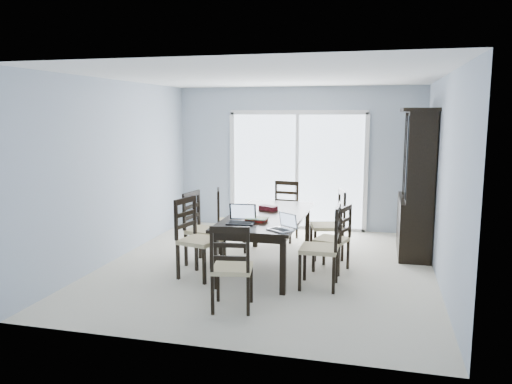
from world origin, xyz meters
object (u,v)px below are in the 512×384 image
at_px(chair_left_mid, 199,220).
at_px(chair_right_near, 328,238).
at_px(chair_left_near, 193,229).
at_px(china_hutch, 416,184).
at_px(chair_right_far, 334,217).
at_px(chair_right_mid, 338,231).
at_px(chair_end_far, 285,204).
at_px(laptop_silver, 281,226).
at_px(dining_table, 267,220).
at_px(cell_phone, 242,229).
at_px(game_box, 268,208).
at_px(chair_end_near, 231,259).
at_px(hot_tub, 292,192).
at_px(chair_left_far, 226,213).
at_px(laptop_dark, 241,219).

xyz_separation_m(chair_left_mid, chair_right_near, (1.88, -0.59, 0.00)).
bearing_deg(chair_left_near, chair_right_near, 103.86).
height_order(china_hutch, chair_right_far, china_hutch).
height_order(chair_right_mid, chair_end_far, chair_end_far).
xyz_separation_m(chair_right_far, laptop_silver, (-0.48, -1.59, 0.18)).
height_order(chair_right_near, chair_end_far, chair_right_near).
relative_size(chair_left_near, chair_end_far, 1.06).
xyz_separation_m(dining_table, cell_phone, (-0.10, -0.93, 0.08)).
height_order(chair_right_mid, game_box, chair_right_mid).
bearing_deg(chair_right_far, chair_end_far, 28.60).
relative_size(chair_end_near, hot_tub, 0.57).
bearing_deg(chair_left_far, laptop_silver, 18.79).
relative_size(chair_left_far, chair_end_far, 0.99).
bearing_deg(china_hutch, chair_end_near, -125.23).
distance_m(chair_right_near, cell_phone, 1.05).
bearing_deg(chair_left_mid, chair_end_far, 160.25).
height_order(chair_left_mid, chair_right_near, chair_right_near).
height_order(laptop_dark, game_box, laptop_dark).
bearing_deg(cell_phone, chair_end_far, 75.73).
distance_m(laptop_silver, hot_tub, 4.51).
bearing_deg(chair_left_mid, game_box, 118.66).
bearing_deg(chair_end_far, game_box, 97.76).
bearing_deg(cell_phone, chair_left_far, 100.44).
relative_size(chair_left_mid, chair_left_far, 1.06).
distance_m(china_hutch, chair_left_far, 2.94).
bearing_deg(chair_end_far, hot_tub, -76.50).
distance_m(china_hutch, game_box, 2.30).
bearing_deg(chair_right_near, hot_tub, 15.54).
height_order(chair_right_mid, cell_phone, chair_right_mid).
relative_size(chair_end_near, laptop_dark, 3.08).
distance_m(chair_right_mid, game_box, 1.07).
height_order(dining_table, chair_end_far, chair_end_far).
bearing_deg(cell_phone, dining_table, 70.31).
distance_m(chair_right_far, cell_phone, 1.89).
distance_m(chair_left_far, cell_phone, 1.77).
relative_size(chair_left_far, cell_phone, 9.53).
distance_m(dining_table, laptop_dark, 0.69).
height_order(chair_end_near, laptop_silver, chair_end_near).
height_order(chair_right_near, laptop_silver, chair_right_near).
bearing_deg(chair_end_far, dining_table, 99.44).
distance_m(chair_left_mid, chair_left_far, 0.73).
bearing_deg(laptop_dark, laptop_silver, -28.04).
bearing_deg(laptop_dark, chair_left_mid, 137.16).
bearing_deg(dining_table, cell_phone, -96.21).
bearing_deg(chair_right_near, cell_phone, 106.71).
relative_size(laptop_silver, cell_phone, 3.03).
distance_m(chair_right_mid, laptop_silver, 1.13).
xyz_separation_m(china_hutch, hot_tub, (-2.30, 2.31, -0.58)).
height_order(dining_table, chair_left_near, chair_left_near).
bearing_deg(china_hutch, chair_right_far, -154.82).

